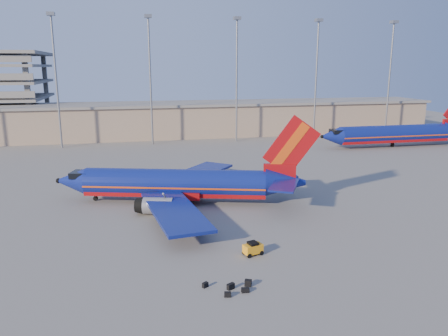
% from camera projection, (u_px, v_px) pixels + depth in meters
% --- Properties ---
extents(ground, '(220.00, 220.00, 0.00)m').
position_uv_depth(ground, '(212.00, 201.00, 58.60)').
color(ground, slate).
rests_on(ground, ground).
extents(terminal_building, '(122.00, 16.00, 8.50)m').
position_uv_depth(terminal_building, '(207.00, 118.00, 114.86)').
color(terminal_building, gray).
rests_on(terminal_building, ground).
extents(light_mast_row, '(101.60, 1.60, 28.65)m').
position_uv_depth(light_mast_row, '(194.00, 67.00, 99.39)').
color(light_mast_row, gray).
rests_on(light_mast_row, ground).
extents(aircraft_main, '(33.83, 32.06, 11.76)m').
position_uv_depth(aircraft_main, '(181.00, 184.00, 57.43)').
color(aircraft_main, navy).
rests_on(aircraft_main, ground).
extents(aircraft_second, '(37.66, 14.69, 12.77)m').
position_uv_depth(aircraft_second, '(397.00, 134.00, 97.59)').
color(aircraft_second, navy).
rests_on(aircraft_second, ground).
extents(baggage_tug, '(2.03, 1.54, 1.30)m').
position_uv_depth(baggage_tug, '(253.00, 248.00, 41.72)').
color(baggage_tug, '#FFA416').
rests_on(baggage_tug, ground).
extents(luggage_pile, '(4.10, 2.34, 0.54)m').
position_uv_depth(luggage_pile, '(234.00, 287.00, 35.27)').
color(luggage_pile, black).
rests_on(luggage_pile, ground).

